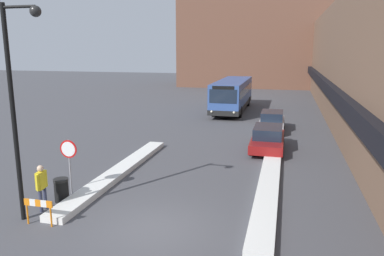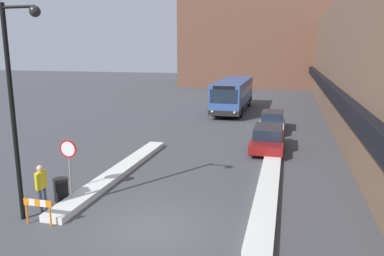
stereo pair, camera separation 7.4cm
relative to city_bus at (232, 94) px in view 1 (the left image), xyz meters
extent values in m
plane|color=#47474C|center=(0.97, -25.26, -1.65)|extent=(160.00, 160.00, 0.00)
cube|color=brown|center=(10.97, -1.26, 3.22)|extent=(5.00, 60.00, 9.74)
cube|color=black|center=(8.22, -1.26, 1.40)|extent=(0.50, 60.00, 0.90)
cube|color=brown|center=(0.97, 25.13, 6.52)|extent=(26.00, 8.00, 16.34)
cube|color=silver|center=(-2.63, -20.27, -1.52)|extent=(0.90, 11.06, 0.26)
cube|color=silver|center=(4.57, -20.82, -1.52)|extent=(0.90, 11.04, 0.26)
cube|color=#335193|center=(0.00, 0.01, 0.08)|extent=(2.65, 11.13, 2.58)
cube|color=black|center=(0.00, 0.01, -0.99)|extent=(2.67, 11.15, 0.45)
cube|color=#192333|center=(0.00, 0.01, 0.44)|extent=(2.68, 10.24, 0.71)
cube|color=#192333|center=(0.00, -5.57, 0.47)|extent=(2.33, 0.03, 1.16)
cube|color=black|center=(0.00, -5.57, 1.19)|extent=(1.86, 0.03, 0.28)
sphere|color=#F2EAC6|center=(-0.96, -5.58, -0.86)|extent=(0.20, 0.20, 0.20)
sphere|color=#F2EAC6|center=(0.96, -5.58, -0.86)|extent=(0.20, 0.20, 0.20)
cylinder|color=black|center=(-1.21, -3.45, -1.13)|extent=(0.28, 1.03, 1.03)
cylinder|color=black|center=(1.21, -3.45, -1.13)|extent=(0.28, 1.03, 1.03)
cylinder|color=black|center=(-1.21, 3.46, -1.13)|extent=(0.28, 1.03, 1.03)
cylinder|color=black|center=(1.21, 3.46, -1.13)|extent=(0.28, 1.03, 1.03)
cube|color=maroon|center=(4.17, -13.90, -1.13)|extent=(1.88, 4.84, 0.52)
cube|color=#192333|center=(4.17, -13.78, -0.55)|extent=(1.66, 2.66, 0.64)
cylinder|color=black|center=(5.03, -15.40, -1.32)|extent=(0.20, 0.65, 0.65)
cylinder|color=black|center=(3.31, -15.40, -1.32)|extent=(0.20, 0.65, 0.65)
cylinder|color=black|center=(5.03, -12.40, -1.32)|extent=(0.20, 0.65, 0.65)
cylinder|color=black|center=(3.31, -12.40, -1.32)|extent=(0.20, 0.65, 0.65)
cube|color=#B7B7BC|center=(4.17, -8.21, -1.13)|extent=(1.78, 4.45, 0.54)
cube|color=#192333|center=(4.17, -8.10, -0.55)|extent=(1.57, 2.45, 0.64)
cylinder|color=black|center=(4.98, -9.59, -1.34)|extent=(0.20, 0.61, 0.61)
cylinder|color=black|center=(3.36, -9.59, -1.34)|extent=(0.20, 0.61, 0.61)
cylinder|color=black|center=(4.98, -6.83, -1.34)|extent=(0.20, 0.61, 0.61)
cylinder|color=black|center=(3.36, -6.83, -1.34)|extent=(0.20, 0.61, 0.61)
cylinder|color=gray|center=(-3.48, -23.12, -0.48)|extent=(0.07, 0.07, 2.34)
cylinder|color=red|center=(-3.48, -23.14, 0.31)|extent=(0.76, 0.03, 0.76)
cylinder|color=white|center=(-3.48, -23.15, 0.31)|extent=(0.62, 0.01, 0.62)
cylinder|color=black|center=(-3.83, -25.70, 2.08)|extent=(0.16, 0.16, 7.47)
cylinder|color=black|center=(-3.23, -25.70, 5.67)|extent=(1.20, 0.10, 0.10)
sphere|color=black|center=(-2.63, -25.70, 5.52)|extent=(0.36, 0.36, 0.36)
cylinder|color=#333851|center=(-3.62, -24.70, -1.21)|extent=(0.13, 0.13, 0.88)
cylinder|color=#333851|center=(-3.59, -25.01, -1.21)|extent=(0.13, 0.13, 0.88)
cube|color=yellow|center=(-3.60, -24.85, -0.44)|extent=(0.27, 0.50, 0.66)
sphere|color=beige|center=(-3.60, -24.85, 0.01)|extent=(0.24, 0.24, 0.24)
cylinder|color=yellow|center=(-3.63, -24.62, -0.47)|extent=(0.10, 0.10, 0.62)
cylinder|color=yellow|center=(-3.58, -25.09, -0.47)|extent=(0.10, 0.10, 0.62)
cylinder|color=black|center=(-3.41, -23.93, -1.22)|extent=(0.56, 0.56, 0.85)
cylinder|color=black|center=(-3.41, -23.93, -0.75)|extent=(0.59, 0.59, 0.10)
cylinder|color=orange|center=(-3.42, -25.98, -1.30)|extent=(0.06, 0.06, 0.70)
cylinder|color=orange|center=(-2.49, -25.98, -1.30)|extent=(0.06, 0.06, 0.70)
cube|color=orange|center=(-3.39, -25.98, -0.83)|extent=(0.22, 0.04, 0.24)
cube|color=white|center=(-3.17, -25.98, -0.83)|extent=(0.22, 0.04, 0.24)
cube|color=orange|center=(-2.95, -25.98, -0.83)|extent=(0.22, 0.04, 0.24)
cube|color=white|center=(-2.73, -25.98, -0.83)|extent=(0.22, 0.04, 0.24)
cube|color=orange|center=(-2.51, -25.98, -0.83)|extent=(0.22, 0.04, 0.24)
camera|label=1|loc=(5.13, -36.33, 4.37)|focal=35.00mm
camera|label=2|loc=(5.20, -36.31, 4.37)|focal=35.00mm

